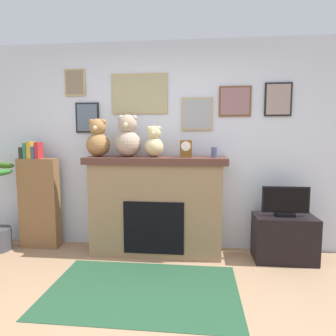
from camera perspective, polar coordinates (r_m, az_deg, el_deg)
name	(u,v)px	position (r m, az deg, el deg)	size (l,w,h in m)	color
back_wall	(164,146)	(3.80, -0.84, 4.30)	(5.20, 0.15, 2.60)	silver
fireplace	(156,205)	(3.62, -2.27, -7.15)	(1.67, 0.52, 1.19)	#8F7150
bookshelf	(39,200)	(4.14, -23.69, -5.72)	(0.49, 0.16, 1.37)	brown
tv_stand	(284,238)	(3.74, 21.50, -12.49)	(0.68, 0.40, 0.52)	black
television	(285,202)	(3.63, 21.77, -6.16)	(0.52, 0.14, 0.34)	black
area_rug	(143,290)	(2.99, -4.91, -22.42)	(1.78, 1.14, 0.01)	#224B30
candle_jar	(214,152)	(3.47, 8.94, 3.02)	(0.07, 0.07, 0.12)	#4C517A
mantel_clock	(186,149)	(3.47, 3.50, 3.76)	(0.14, 0.10, 0.20)	brown
teddy_bear_tan	(98,140)	(3.67, -13.40, 5.38)	(0.28, 0.28, 0.46)	olive
teddy_bear_grey	(128,138)	(3.57, -7.77, 5.79)	(0.31, 0.31, 0.50)	tan
teddy_bear_brown	(154,143)	(3.51, -2.73, 4.86)	(0.23, 0.23, 0.37)	#C7BC83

